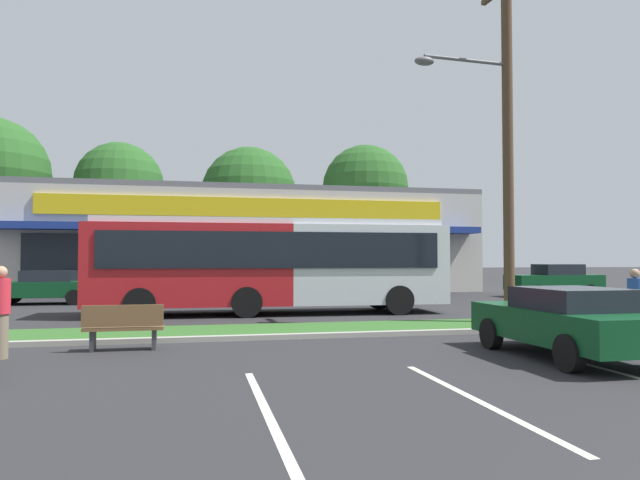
# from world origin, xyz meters

# --- Properties ---
(grass_median) EXTENTS (56.00, 2.20, 0.12)m
(grass_median) POSITION_xyz_m (0.00, 14.00, 0.06)
(grass_median) COLOR #2D5B23
(grass_median) RESTS_ON ground_plane
(curb_lip) EXTENTS (56.00, 0.24, 0.12)m
(curb_lip) POSITION_xyz_m (0.00, 12.78, 0.06)
(curb_lip) COLOR #99968C
(curb_lip) RESTS_ON ground_plane
(parking_stripe_0) EXTENTS (0.12, 4.80, 0.01)m
(parking_stripe_0) POSITION_xyz_m (-3.52, 6.41, 0.00)
(parking_stripe_0) COLOR silver
(parking_stripe_0) RESTS_ON ground_plane
(parking_stripe_1) EXTENTS (0.12, 4.80, 0.01)m
(parking_stripe_1) POSITION_xyz_m (-0.71, 6.41, 0.00)
(parking_stripe_1) COLOR silver
(parking_stripe_1) RESTS_ON ground_plane
(storefront_building) EXTENTS (26.84, 13.21, 5.96)m
(storefront_building) POSITION_xyz_m (-1.51, 35.93, 2.98)
(storefront_building) COLOR #BCB7AD
(storefront_building) RESTS_ON ground_plane
(tree_left) EXTENTS (6.60, 6.60, 10.78)m
(tree_left) POSITION_xyz_m (-10.11, 45.39, 7.47)
(tree_left) COLOR #473323
(tree_left) RESTS_ON ground_plane
(tree_mid_left) EXTENTS (7.79, 7.79, 11.15)m
(tree_mid_left) POSITION_xyz_m (-0.11, 47.09, 7.24)
(tree_mid_left) COLOR #473323
(tree_mid_left) RESTS_ON ground_plane
(tree_mid) EXTENTS (6.80, 6.80, 10.92)m
(tree_mid) POSITION_xyz_m (8.73, 43.13, 7.51)
(tree_mid) COLOR #473323
(tree_mid) RESTS_ON ground_plane
(utility_pole) EXTENTS (3.03, 2.40, 10.34)m
(utility_pole) POSITION_xyz_m (4.14, 14.05, 5.52)
(utility_pole) COLOR #4C3826
(utility_pole) RESTS_ON ground_plane
(city_bus) EXTENTS (12.17, 2.92, 3.25)m
(city_bus) POSITION_xyz_m (-1.83, 19.09, 1.77)
(city_bus) COLOR #AD191E
(city_bus) RESTS_ON ground_plane
(bus_stop_bench) EXTENTS (1.60, 0.45, 0.95)m
(bus_stop_bench) POSITION_xyz_m (-5.83, 11.74, 0.50)
(bus_stop_bench) COLOR brown
(bus_stop_bench) RESTS_ON ground_plane
(car_1) EXTENTS (4.79, 1.92, 1.50)m
(car_1) POSITION_xyz_m (0.29, 24.31, 0.78)
(car_1) COLOR black
(car_1) RESTS_ON ground_plane
(car_2) EXTENTS (4.66, 1.86, 1.63)m
(car_2) POSITION_xyz_m (13.36, 25.34, 0.83)
(car_2) COLOR #0C3F1E
(car_2) RESTS_ON ground_plane
(car_3) EXTENTS (1.95, 4.22, 1.34)m
(car_3) POSITION_xyz_m (2.56, 9.03, 0.71)
(car_3) COLOR #0C3F1E
(car_3) RESTS_ON ground_plane
(car_5) EXTENTS (4.44, 1.95, 1.41)m
(car_5) POSITION_xyz_m (-10.59, 25.48, 0.73)
(car_5) COLOR #0C3F1E
(car_5) RESTS_ON ground_plane
(pedestrian_near_bench) EXTENTS (0.35, 0.35, 1.76)m
(pedestrian_near_bench) POSITION_xyz_m (-8.01, 11.22, 0.88)
(pedestrian_near_bench) COLOR #726651
(pedestrian_near_bench) RESTS_ON ground_plane
(pedestrian_by_pole) EXTENTS (0.34, 0.34, 1.66)m
(pedestrian_by_pole) POSITION_xyz_m (5.60, 10.82, 0.84)
(pedestrian_by_pole) COLOR black
(pedestrian_by_pole) RESTS_ON ground_plane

